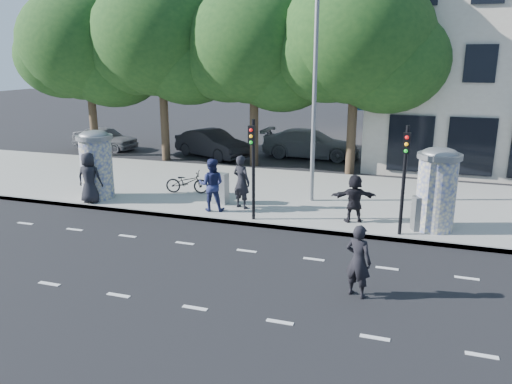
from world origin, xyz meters
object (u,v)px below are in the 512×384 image
(ped_b, at_px, (241,182))
(ped_f, at_px, (354,198))
(cabinet_right, at_px, (421,213))
(traffic_pole_far, at_px, (404,169))
(ad_column_left, at_px, (96,163))
(bicycle, at_px, (187,182))
(ped_a, at_px, (89,178))
(ad_column_right, at_px, (437,187))
(ped_c, at_px, (212,185))
(cabinet_left, at_px, (220,188))
(man_road, at_px, (358,261))
(car_left, at_px, (105,138))
(car_right, at_px, (310,144))
(car_mid, at_px, (212,144))
(traffic_pole_near, at_px, (253,160))
(street_lamp, at_px, (315,77))

(ped_b, relative_size, ped_f, 1.20)
(cabinet_right, bearing_deg, traffic_pole_far, -152.75)
(cabinet_right, bearing_deg, ad_column_left, 158.37)
(bicycle, bearing_deg, ped_a, 117.15)
(ad_column_right, xyz_separation_m, ped_c, (-7.53, -0.36, -0.44))
(traffic_pole_far, distance_m, cabinet_right, 1.78)
(traffic_pole_far, xyz_separation_m, cabinet_left, (-6.58, 1.46, -1.50))
(ped_b, distance_m, bicycle, 3.09)
(ped_f, relative_size, cabinet_left, 1.40)
(bicycle, bearing_deg, man_road, -143.03)
(cabinet_left, xyz_separation_m, car_left, (-11.15, 8.96, -0.03))
(ad_column_left, bearing_deg, ad_column_right, 0.92)
(ped_c, distance_m, car_right, 11.39)
(ad_column_right, relative_size, traffic_pole_far, 0.78)
(car_left, distance_m, car_right, 12.45)
(ped_b, relative_size, car_right, 0.36)
(ad_column_right, height_order, ped_a, ad_column_right)
(ped_b, xyz_separation_m, car_left, (-12.10, 9.26, -0.43))
(traffic_pole_far, relative_size, cabinet_left, 2.94)
(cabinet_right, height_order, car_left, car_left)
(ad_column_left, xyz_separation_m, cabinet_right, (12.00, -0.02, -0.84))
(ped_f, bearing_deg, ad_column_right, 163.16)
(ped_b, relative_size, car_left, 0.47)
(ped_a, height_order, ped_c, ped_a)
(ped_c, distance_m, car_left, 14.93)
(ped_c, relative_size, cabinet_right, 1.72)
(ped_b, distance_m, car_right, 10.71)
(ped_b, height_order, cabinet_left, ped_b)
(ped_a, xyz_separation_m, ped_c, (4.75, 0.49, -0.01))
(car_mid, relative_size, car_right, 0.86)
(cabinet_right, relative_size, car_right, 0.20)
(ad_column_left, relative_size, ped_b, 1.36)
(traffic_pole_near, bearing_deg, cabinet_left, 140.52)
(traffic_pole_near, bearing_deg, car_mid, 119.63)
(traffic_pole_far, xyz_separation_m, ped_a, (-11.29, 0.06, -1.12))
(street_lamp, bearing_deg, ped_c, -143.84)
(car_right, bearing_deg, ped_b, 179.31)
(cabinet_left, relative_size, car_left, 0.28)
(bicycle, bearing_deg, car_mid, 3.76)
(cabinet_right, bearing_deg, man_road, -127.33)
(street_lamp, relative_size, car_mid, 1.72)
(ad_column_left, bearing_deg, traffic_pole_near, -6.11)
(ped_f, bearing_deg, ped_b, -22.70)
(street_lamp, height_order, car_mid, street_lamp)
(traffic_pole_far, relative_size, car_right, 0.63)
(man_road, bearing_deg, traffic_pole_far, -78.80)
(street_lamp, relative_size, ped_f, 4.92)
(ped_c, height_order, car_left, ped_c)
(ad_column_right, xyz_separation_m, car_mid, (-11.61, 9.31, -0.77))
(ad_column_right, bearing_deg, ped_b, 177.75)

